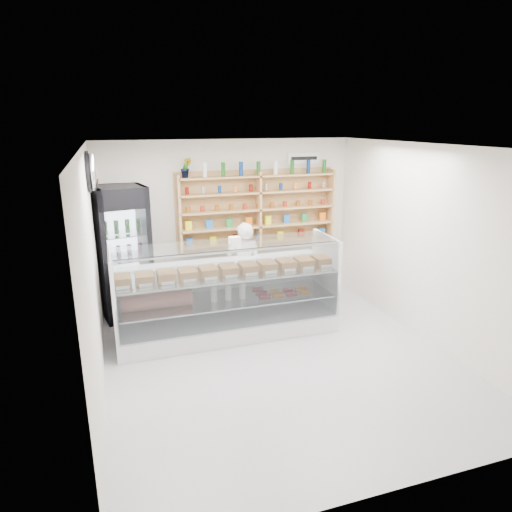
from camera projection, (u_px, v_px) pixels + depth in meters
name	position (u px, v px, depth m)	size (l,w,h in m)	color
room	(279.00, 259.00, 5.80)	(5.00, 5.00, 5.00)	#A0A1A5
display_counter	(227.00, 309.00, 6.82)	(3.25, 0.97, 1.41)	white
shop_worker	(244.00, 268.00, 7.48)	(0.56, 0.37, 1.54)	silver
drinks_cooler	(123.00, 252.00, 7.29)	(0.90, 0.88, 2.13)	black
wall_shelving	(258.00, 209.00, 8.03)	(2.84, 0.28, 1.33)	tan
potted_plant	(186.00, 168.00, 7.44)	(0.18, 0.15, 0.33)	#1E6626
security_mirror	(92.00, 172.00, 5.95)	(0.15, 0.50, 0.50)	silver
wall_sign	(304.00, 158.00, 8.18)	(0.62, 0.03, 0.20)	white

